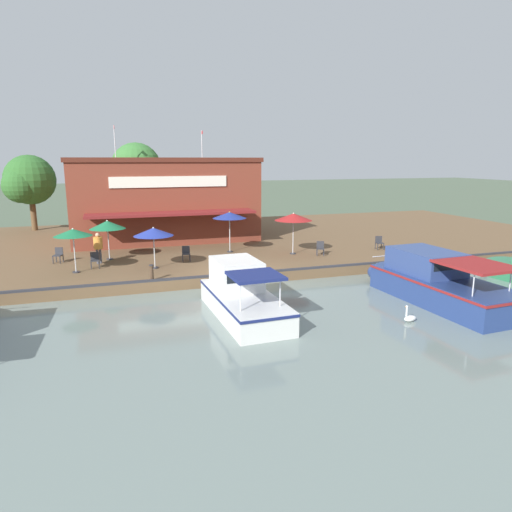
% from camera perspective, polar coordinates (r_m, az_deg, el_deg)
% --- Properties ---
extents(ground_plane, '(220.00, 220.00, 0.00)m').
position_cam_1_polar(ground_plane, '(23.08, -1.95, -3.84)').
color(ground_plane, '#4C5B47').
extents(quay_deck, '(22.00, 56.00, 0.60)m').
position_cam_1_polar(quay_deck, '(33.46, -7.21, 1.59)').
color(quay_deck, brown).
rests_on(quay_deck, ground).
extents(quay_edge_fender, '(0.20, 50.40, 0.10)m').
position_cam_1_polar(quay_edge_fender, '(23.01, -2.03, -2.21)').
color(quay_edge_fender, '#2D2D33').
rests_on(quay_edge_fender, quay_deck).
extents(waterfront_restaurant, '(11.36, 12.84, 8.06)m').
position_cam_1_polar(waterfront_restaurant, '(35.23, -11.68, 7.22)').
color(waterfront_restaurant, brown).
rests_on(waterfront_restaurant, quay_deck).
extents(patio_umbrella_by_entrance, '(2.08, 2.08, 2.55)m').
position_cam_1_polar(patio_umbrella_by_entrance, '(28.24, -3.33, 5.10)').
color(patio_umbrella_by_entrance, '#B7B7B7').
rests_on(patio_umbrella_by_entrance, quay_deck).
extents(patio_umbrella_back_row, '(2.27, 2.27, 2.54)m').
position_cam_1_polar(patio_umbrella_back_row, '(27.69, 4.70, 4.88)').
color(patio_umbrella_back_row, '#B7B7B7').
rests_on(patio_umbrella_back_row, quay_deck).
extents(patio_umbrella_mid_patio_left, '(2.08, 2.08, 2.22)m').
position_cam_1_polar(patio_umbrella_mid_patio_left, '(24.55, -12.70, 2.96)').
color(patio_umbrella_mid_patio_left, '#B7B7B7').
rests_on(patio_umbrella_mid_patio_left, quay_deck).
extents(patio_umbrella_near_quay_edge, '(2.01, 2.01, 2.30)m').
position_cam_1_polar(patio_umbrella_near_quay_edge, '(27.43, -18.09, 3.72)').
color(patio_umbrella_near_quay_edge, '#B7B7B7').
rests_on(patio_umbrella_near_quay_edge, quay_deck).
extents(patio_umbrella_mid_patio_right, '(1.88, 1.88, 2.31)m').
position_cam_1_polar(patio_umbrella_mid_patio_right, '(24.78, -21.92, 2.73)').
color(patio_umbrella_mid_patio_right, '#B7B7B7').
rests_on(patio_umbrella_mid_patio_right, quay_deck).
extents(cafe_chair_far_corner_seat, '(0.44, 0.44, 0.85)m').
position_cam_1_polar(cafe_chair_far_corner_seat, '(25.75, -19.50, -0.39)').
color(cafe_chair_far_corner_seat, '#2D2D33').
rests_on(cafe_chair_far_corner_seat, quay_deck).
extents(cafe_chair_under_first_umbrella, '(0.56, 0.56, 0.85)m').
position_cam_1_polar(cafe_chair_under_first_umbrella, '(27.87, -23.48, 0.20)').
color(cafe_chair_under_first_umbrella, '#2D2D33').
rests_on(cafe_chair_under_first_umbrella, quay_deck).
extents(cafe_chair_beside_entrance, '(0.57, 0.57, 0.85)m').
position_cam_1_polar(cafe_chair_beside_entrance, '(27.77, 8.05, 1.05)').
color(cafe_chair_beside_entrance, '#2D2D33').
rests_on(cafe_chair_beside_entrance, quay_deck).
extents(cafe_chair_mid_patio, '(0.48, 0.48, 0.85)m').
position_cam_1_polar(cafe_chair_mid_patio, '(26.27, -8.74, 0.40)').
color(cafe_chair_mid_patio, '#2D2D33').
rests_on(cafe_chair_mid_patio, quay_deck).
extents(cafe_chair_facing_river, '(0.52, 0.52, 0.85)m').
position_cam_1_polar(cafe_chair_facing_river, '(30.39, 15.15, 1.70)').
color(cafe_chair_facing_river, '#2D2D33').
rests_on(cafe_chair_facing_river, quay_deck).
extents(person_mid_patio, '(0.49, 0.49, 1.73)m').
position_cam_1_polar(person_mid_patio, '(26.68, -19.14, 1.39)').
color(person_mid_patio, '#4C4C56').
rests_on(person_mid_patio, quay_deck).
extents(motorboat_distant_upstream, '(6.83, 2.43, 2.14)m').
position_cam_1_polar(motorboat_distant_upstream, '(19.01, -2.18, -4.71)').
color(motorboat_distant_upstream, silver).
rests_on(motorboat_distant_upstream, river_water).
extents(motorboat_fourth_along, '(8.34, 3.14, 2.16)m').
position_cam_1_polar(motorboat_fourth_along, '(22.22, 20.93, -2.88)').
color(motorboat_fourth_along, navy).
rests_on(motorboat_fourth_along, river_water).
extents(mooring_post, '(0.22, 0.22, 0.77)m').
position_cam_1_polar(mooring_post, '(22.40, -12.92, -2.01)').
color(mooring_post, '#473323').
rests_on(mooring_post, quay_deck).
extents(swan, '(0.36, 0.62, 0.69)m').
position_cam_1_polar(swan, '(18.95, 18.68, -7.34)').
color(swan, white).
rests_on(swan, river_water).
extents(tree_upstream_bank, '(4.14, 3.94, 7.00)m').
position_cam_1_polar(tree_upstream_bank, '(37.90, -14.93, 10.43)').
color(tree_upstream_bank, brown).
rests_on(tree_upstream_bank, quay_deck).
extents(tree_behind_restaurant, '(4.15, 3.95, 6.06)m').
position_cam_1_polar(tree_behind_restaurant, '(41.05, -26.65, 8.33)').
color(tree_behind_restaurant, brown).
rests_on(tree_behind_restaurant, quay_deck).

